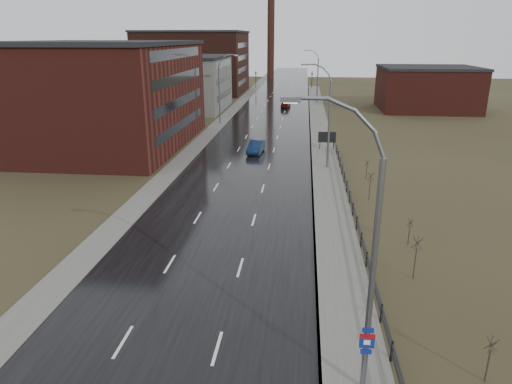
% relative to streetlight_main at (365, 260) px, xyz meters
% --- Properties ---
extents(road, '(14.00, 300.00, 0.06)m').
position_rel_streetlight_main_xyz_m(road, '(-8.47, 58.00, -6.03)').
color(road, black).
rests_on(road, ground).
extents(sidewalk_right, '(3.20, 180.00, 0.18)m').
position_rel_streetlight_main_xyz_m(sidewalk_right, '(0.13, 33.00, -5.97)').
color(sidewalk_right, '#595651').
rests_on(sidewalk_right, ground).
extents(curb_right, '(0.16, 180.00, 0.18)m').
position_rel_streetlight_main_xyz_m(curb_right, '(-1.39, 33.00, -5.97)').
color(curb_right, slate).
rests_on(curb_right, ground).
extents(sidewalk_left, '(2.40, 260.00, 0.12)m').
position_rel_streetlight_main_xyz_m(sidewalk_left, '(-16.67, 58.00, -6.00)').
color(sidewalk_left, '#595651').
rests_on(sidewalk_left, ground).
extents(warehouse_near, '(22.44, 28.56, 13.50)m').
position_rel_streetlight_main_xyz_m(warehouse_near, '(-29.46, 43.00, 0.70)').
color(warehouse_near, '#471914').
rests_on(warehouse_near, ground).
extents(warehouse_mid, '(16.32, 20.40, 10.50)m').
position_rel_streetlight_main_xyz_m(warehouse_mid, '(-26.46, 76.00, -0.80)').
color(warehouse_mid, slate).
rests_on(warehouse_mid, ground).
extents(warehouse_far, '(26.52, 24.48, 15.50)m').
position_rel_streetlight_main_xyz_m(warehouse_far, '(-31.47, 106.00, 1.70)').
color(warehouse_far, '#331611').
rests_on(warehouse_far, ground).
extents(building_right, '(18.36, 16.32, 8.50)m').
position_rel_streetlight_main_xyz_m(building_right, '(21.83, 80.00, -1.80)').
color(building_right, '#471914').
rests_on(building_right, ground).
extents(smokestack, '(2.70, 2.70, 30.70)m').
position_rel_streetlight_main_xyz_m(smokestack, '(-14.47, 148.00, 9.44)').
color(smokestack, '#331611').
rests_on(smokestack, ground).
extents(streetlight_main, '(3.91, 0.29, 12.11)m').
position_rel_streetlight_main_xyz_m(streetlight_main, '(0.00, 0.00, 0.00)').
color(streetlight_main, slate).
rests_on(streetlight_main, ground).
extents(streetlight_right_mid, '(3.36, 0.28, 11.35)m').
position_rel_streetlight_main_xyz_m(streetlight_right_mid, '(0.03, 34.00, -0.22)').
color(streetlight_right_mid, slate).
rests_on(streetlight_right_mid, ground).
extents(streetlight_left, '(3.36, 0.28, 11.35)m').
position_rel_streetlight_main_xyz_m(streetlight_left, '(-16.17, 60.00, -0.22)').
color(streetlight_left, slate).
rests_on(streetlight_left, ground).
extents(streetlight_right_far, '(3.36, 0.28, 11.35)m').
position_rel_streetlight_main_xyz_m(streetlight_right_far, '(0.03, 88.00, -0.22)').
color(streetlight_right_far, slate).
rests_on(streetlight_right_far, ground).
extents(guardrail, '(0.10, 53.05, 1.10)m').
position_rel_streetlight_main_xyz_m(guardrail, '(1.83, 16.32, -5.35)').
color(guardrail, black).
rests_on(guardrail, ground).
extents(shrub_b, '(0.52, 0.55, 2.18)m').
position_rel_streetlight_main_xyz_m(shrub_b, '(5.63, 1.11, -4.90)').
color(shrub_b, '#382D23').
rests_on(shrub_b, ground).
extents(shrub_c, '(0.65, 0.69, 2.77)m').
position_rel_streetlight_main_xyz_m(shrub_c, '(4.51, 9.83, -4.59)').
color(shrub_c, '#382D23').
rests_on(shrub_c, ground).
extents(shrub_d, '(0.48, 0.50, 1.99)m').
position_rel_streetlight_main_xyz_m(shrub_d, '(5.20, 14.68, -5.00)').
color(shrub_d, '#382D23').
rests_on(shrub_d, ground).
extents(shrub_e, '(0.60, 0.63, 2.53)m').
position_rel_streetlight_main_xyz_m(shrub_e, '(3.68, 24.08, -4.71)').
color(shrub_e, '#382D23').
rests_on(shrub_e, ground).
extents(shrub_f, '(0.47, 0.50, 1.97)m').
position_rel_streetlight_main_xyz_m(shrub_f, '(4.21, 30.57, -5.01)').
color(shrub_f, '#382D23').
rests_on(shrub_f, ground).
extents(billboard, '(2.27, 0.17, 2.45)m').
position_rel_streetlight_main_xyz_m(billboard, '(0.63, 42.74, -4.39)').
color(billboard, black).
rests_on(billboard, ground).
extents(traffic_light_left, '(0.58, 2.73, 5.30)m').
position_rel_streetlight_main_xyz_m(traffic_light_left, '(-16.47, 118.00, -1.46)').
color(traffic_light_left, black).
rests_on(traffic_light_left, ground).
extents(traffic_light_right, '(0.58, 2.73, 5.30)m').
position_rel_streetlight_main_xyz_m(traffic_light_right, '(-0.47, 118.00, -1.46)').
color(traffic_light_right, black).
rests_on(traffic_light_right, ground).
extents(car_near, '(2.04, 4.82, 1.55)m').
position_rel_streetlight_main_xyz_m(car_near, '(-8.31, 40.28, -5.29)').
color(car_near, '#0C1D3D').
rests_on(car_near, ground).
extents(car_far, '(2.10, 4.41, 1.45)m').
position_rel_streetlight_main_xyz_m(car_far, '(-6.25, 79.52, -5.33)').
color(car_far, '#440D0B').
rests_on(car_far, ground).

